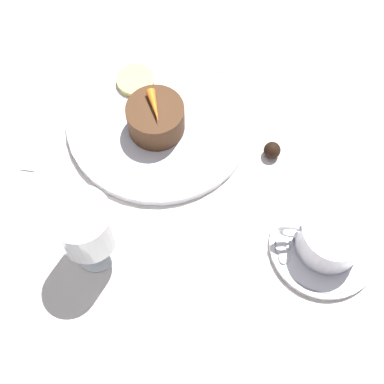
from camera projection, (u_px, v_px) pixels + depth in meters
The scene contains 11 objects.
ground_plane at pixel (147, 150), 0.79m from camera, with size 3.00×3.00×0.00m, color white.
dinner_plate at pixel (159, 120), 0.80m from camera, with size 0.28×0.28×0.01m.
saucer at pixel (324, 246), 0.72m from camera, with size 0.15×0.15×0.01m.
coffee_cup at pixel (331, 236), 0.69m from camera, with size 0.11×0.09×0.06m.
spoon at pixel (292, 238), 0.72m from camera, with size 0.04×0.10×0.00m.
wine_glass at pixel (85, 228), 0.64m from camera, with size 0.07×0.07×0.13m.
fork at pixel (40, 127), 0.80m from camera, with size 0.02×0.19×0.01m.
dessert_cake at pixel (156, 118), 0.77m from camera, with size 0.08×0.08×0.05m.
carrot_garnish at pixel (154, 106), 0.74m from camera, with size 0.03×0.05×0.01m.
pineapple_slice at pixel (135, 80), 0.82m from camera, with size 0.06×0.06×0.01m.
chocolate_truffle at pixel (272, 150), 0.77m from camera, with size 0.02×0.02×0.02m.
Camera 1 is at (-0.12, 0.38, 0.68)m, focal length 50.00 mm.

